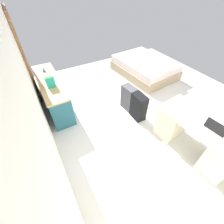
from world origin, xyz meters
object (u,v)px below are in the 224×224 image
at_px(desk, 196,136).
at_px(computer_mouse, 201,119).
at_px(credenza, 53,94).
at_px(laptop, 216,128).
at_px(suitcase_black, 138,107).
at_px(suitcase_spare_grey, 129,98).
at_px(figurine_small, 44,70).
at_px(bed, 145,67).

bearing_deg(desk, computer_mouse, -17.82).
bearing_deg(credenza, laptop, -144.98).
bearing_deg(credenza, desk, -143.13).
bearing_deg(suitcase_black, computer_mouse, -159.59).
bearing_deg(computer_mouse, suitcase_spare_grey, 9.19).
bearing_deg(suitcase_black, laptop, -163.65).
height_order(credenza, computer_mouse, computer_mouse).
distance_m(desk, credenza, 3.19).
xyz_separation_m(suitcase_black, figurine_small, (1.81, 1.55, 0.49)).
height_order(credenza, suitcase_spare_grey, credenza).
relative_size(bed, suitcase_spare_grey, 3.28).
distance_m(laptop, computer_mouse, 0.27).
relative_size(credenza, bed, 0.90).
xyz_separation_m(laptop, figurine_small, (3.19, 1.92, 0.02)).
height_order(suitcase_black, computer_mouse, computer_mouse).
height_order(computer_mouse, figurine_small, figurine_small).
xyz_separation_m(suitcase_black, computer_mouse, (-1.12, -0.39, 0.43)).
bearing_deg(suitcase_spare_grey, credenza, 52.70).
bearing_deg(credenza, bed, -86.73).
bearing_deg(laptop, suitcase_spare_grey, 12.11).
xyz_separation_m(suitcase_black, laptop, (-1.39, -0.37, 0.46)).
distance_m(desk, bed, 2.91).
bearing_deg(credenza, suitcase_black, -131.21).
bearing_deg(suitcase_spare_grey, desk, -171.74).
bearing_deg(desk, figurine_small, 32.50).
height_order(desk, credenza, credenza).
relative_size(computer_mouse, figurine_small, 0.91).
bearing_deg(suitcase_black, desk, -161.71).
xyz_separation_m(suitcase_black, suitcase_spare_grey, (0.38, 0.00, -0.00)).
bearing_deg(bed, laptop, 160.51).
relative_size(credenza, suitcase_black, 2.91).
height_order(desk, laptop, laptop).
bearing_deg(figurine_small, bed, -95.53).
xyz_separation_m(desk, suitcase_black, (1.20, 0.37, -0.07)).
relative_size(credenza, figurine_small, 16.36).
relative_size(suitcase_black, laptop, 1.88).
xyz_separation_m(desk, bed, (2.72, -1.04, -0.14)).
height_order(suitcase_black, laptop, laptop).
distance_m(desk, laptop, 0.44).
height_order(desk, computer_mouse, computer_mouse).
bearing_deg(figurine_small, desk, -147.50).
relative_size(desk, figurine_small, 13.61).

